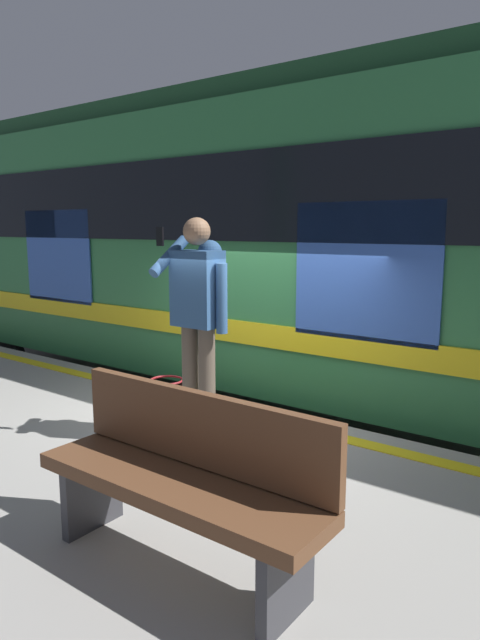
{
  "coord_description": "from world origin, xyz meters",
  "views": [
    {
      "loc": [
        -3.15,
        4.39,
        2.75
      ],
      "look_at": [
        -0.09,
        0.3,
        1.9
      ],
      "focal_mm": 31.58,
      "sensor_mm": 36.0,
      "label": 1
    }
  ],
  "objects_px": {
    "train_carriage": "(256,237)",
    "bench": "(184,474)",
    "handbag": "(167,402)",
    "passenger": "(199,310)"
  },
  "relations": [
    {
      "from": "passenger",
      "to": "bench",
      "type": "bearing_deg",
      "value": 128.37
    },
    {
      "from": "handbag",
      "to": "bench",
      "type": "xyz_separation_m",
      "value": [
        -1.6,
        1.52,
        0.31
      ]
    },
    {
      "from": "train_carriage",
      "to": "bench",
      "type": "xyz_separation_m",
      "value": [
        -2.51,
        4.19,
        -1.12
      ]
    },
    {
      "from": "passenger",
      "to": "handbag",
      "type": "height_order",
      "value": "passenger"
    },
    {
      "from": "handbag",
      "to": "bench",
      "type": "bearing_deg",
      "value": 136.52
    },
    {
      "from": "train_carriage",
      "to": "passenger",
      "type": "distance_m",
      "value": 3.16
    },
    {
      "from": "passenger",
      "to": "train_carriage",
      "type": "bearing_deg",
      "value": -63.4
    },
    {
      "from": "train_carriage",
      "to": "bench",
      "type": "height_order",
      "value": "train_carriage"
    },
    {
      "from": "train_carriage",
      "to": "bench",
      "type": "bearing_deg",
      "value": 120.91
    },
    {
      "from": "train_carriage",
      "to": "bench",
      "type": "relative_size",
      "value": 7.72
    }
  ]
}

